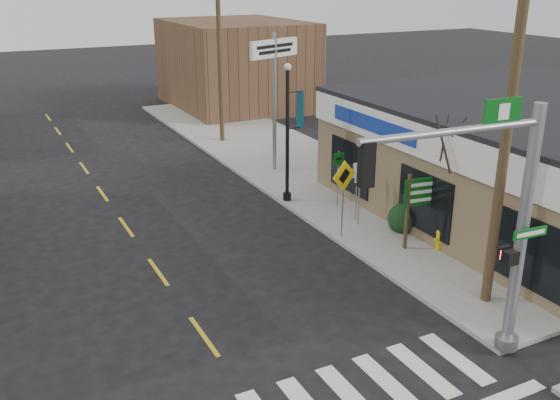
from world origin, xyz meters
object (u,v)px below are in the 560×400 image
bare_tree (464,128)px  traffic_signal_pole (502,211)px  lamp_post (289,123)px  fire_hydrant (439,239)px  dance_center_sign (274,67)px  utility_pole_far (219,50)px  utility_pole_near (510,111)px  guide_sign (423,198)px

bare_tree → traffic_signal_pole: bearing=-124.3°
lamp_post → fire_hydrant: bearing=-80.5°
dance_center_sign → utility_pole_far: bearing=69.9°
utility_pole_near → guide_sign: bearing=87.1°
bare_tree → utility_pole_near: 3.40m
guide_sign → dance_center_sign: (-0.50, 9.76, 2.96)m
guide_sign → utility_pole_far: size_ratio=0.27×
fire_hydrant → utility_pole_far: (-1.00, 16.21, 4.35)m
guide_sign → dance_center_sign: 10.21m
dance_center_sign → bare_tree: (1.13, -10.58, -0.55)m
bare_tree → utility_pole_far: (-1.33, 16.46, 0.67)m
fire_hydrant → utility_pole_far: size_ratio=0.08×
traffic_signal_pole → guide_sign: traffic_signal_pole is taller
dance_center_sign → bare_tree: size_ratio=1.17×
dance_center_sign → utility_pole_far: utility_pole_far is taller
dance_center_sign → fire_hydrant: bearing=-107.6°
traffic_signal_pole → guide_sign: 6.57m
utility_pole_near → utility_pole_far: (0.00, 19.35, -0.52)m
utility_pole_near → lamp_post: bearing=104.6°
lamp_post → dance_center_sign: (1.34, 3.94, 1.51)m
traffic_signal_pole → bare_tree: bearing=59.3°
lamp_post → utility_pole_far: 10.02m
fire_hydrant → dance_center_sign: size_ratio=0.12×
dance_center_sign → lamp_post: bearing=-130.9°
guide_sign → traffic_signal_pole: bearing=-107.9°
lamp_post → dance_center_sign: 4.43m
guide_sign → lamp_post: bearing=114.9°
fire_hydrant → utility_pole_near: size_ratio=0.07×
fire_hydrant → bare_tree: bearing=-36.9°
traffic_signal_pole → utility_pole_near: bearing=48.3°
traffic_signal_pole → utility_pole_near: size_ratio=0.59×
lamp_post → utility_pole_far: (1.14, 9.81, 1.64)m
fire_hydrant → lamp_post: (-2.14, 6.39, 2.71)m
traffic_signal_pole → utility_pole_near: utility_pole_near is taller
fire_hydrant → dance_center_sign: dance_center_sign is taller
traffic_signal_pole → utility_pole_far: utility_pole_far is taller
lamp_post → bare_tree: lamp_post is taller
bare_tree → utility_pole_far: size_ratio=0.56×
fire_hydrant → lamp_post: lamp_post is taller
traffic_signal_pole → bare_tree: traffic_signal_pole is taller
fire_hydrant → traffic_signal_pole: bearing=-120.2°
utility_pole_near → utility_pole_far: utility_pole_near is taller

